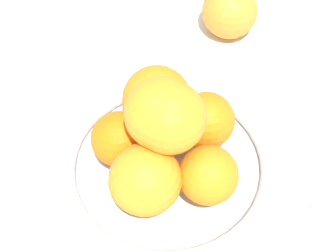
# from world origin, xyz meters

# --- Properties ---
(ground_plane) EXTENTS (4.00, 4.00, 0.00)m
(ground_plane) POSITION_xyz_m (0.00, 0.00, 0.00)
(ground_plane) COLOR silver
(fruit_bowl) EXTENTS (0.25, 0.25, 0.03)m
(fruit_bowl) POSITION_xyz_m (0.00, 0.00, 0.02)
(fruit_bowl) COLOR silver
(fruit_bowl) RESTS_ON ground_plane
(orange_pile) EXTENTS (0.18, 0.19, 0.14)m
(orange_pile) POSITION_xyz_m (-0.00, 0.00, 0.09)
(orange_pile) COLOR orange
(orange_pile) RESTS_ON fruit_bowl
(stray_orange) EXTENTS (0.08, 0.08, 0.08)m
(stray_orange) POSITION_xyz_m (0.22, 0.15, 0.04)
(stray_orange) COLOR orange
(stray_orange) RESTS_ON ground_plane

